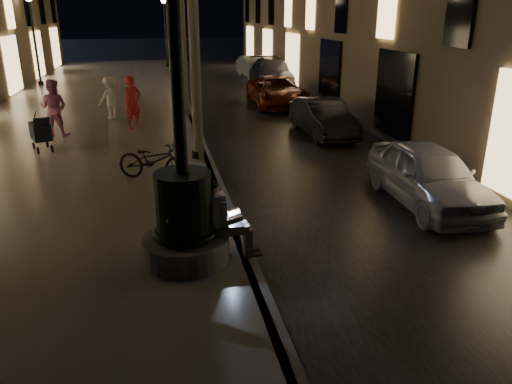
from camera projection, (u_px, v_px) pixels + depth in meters
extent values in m
plane|color=black|center=(189.00, 115.00, 20.42)|extent=(120.00, 120.00, 0.00)
cube|color=black|center=(261.00, 112.00, 20.97)|extent=(6.00, 45.00, 0.02)
cube|color=slate|center=(87.00, 117.00, 19.64)|extent=(8.00, 45.00, 0.20)
cube|color=#59595B|center=(189.00, 113.00, 20.39)|extent=(0.25, 45.00, 0.20)
cylinder|color=#59595B|center=(186.00, 248.00, 8.13)|extent=(1.40, 1.40, 0.40)
cylinder|color=black|center=(184.00, 206.00, 7.87)|extent=(0.90, 0.90, 1.10)
torus|color=black|center=(185.00, 232.00, 8.03)|extent=(1.04, 1.04, 0.10)
torus|color=black|center=(183.00, 182.00, 7.73)|extent=(0.89, 0.89, 0.09)
cylinder|color=black|center=(176.00, 66.00, 7.13)|extent=(0.20, 0.20, 3.20)
cube|color=tan|center=(219.00, 229.00, 8.13)|extent=(0.36, 0.24, 0.18)
cube|color=white|center=(215.00, 210.00, 8.00)|extent=(0.45, 0.26, 0.57)
sphere|color=tan|center=(212.00, 188.00, 7.87)|extent=(0.21, 0.21, 0.21)
sphere|color=black|center=(212.00, 186.00, 7.85)|extent=(0.21, 0.21, 0.21)
cube|color=tan|center=(235.00, 230.00, 8.09)|extent=(0.46, 0.13, 0.14)
cube|color=tan|center=(233.00, 226.00, 8.26)|extent=(0.46, 0.13, 0.14)
cube|color=tan|center=(248.00, 243.00, 8.22)|extent=(0.13, 0.12, 0.49)
cube|color=tan|center=(246.00, 238.00, 8.38)|extent=(0.13, 0.12, 0.49)
cube|color=black|center=(254.00, 255.00, 8.32)|extent=(0.26, 0.10, 0.03)
cube|color=black|center=(252.00, 250.00, 8.48)|extent=(0.26, 0.10, 0.03)
cube|color=black|center=(235.00, 224.00, 8.15)|extent=(0.24, 0.33, 0.02)
cube|color=black|center=(225.00, 218.00, 8.08)|extent=(0.09, 0.33, 0.22)
cube|color=#A8B5F0|center=(226.00, 218.00, 8.09)|extent=(0.06, 0.30, 0.18)
cylinder|color=#6B604C|center=(195.00, 65.00, 13.00)|extent=(0.28, 0.28, 5.00)
cylinder|color=#6B604C|center=(183.00, 47.00, 18.52)|extent=(0.28, 0.28, 5.10)
cylinder|color=#6B604C|center=(173.00, 41.00, 24.06)|extent=(0.28, 0.28, 4.90)
cylinder|color=#6B604C|center=(170.00, 32.00, 29.54)|extent=(0.28, 0.28, 5.20)
cylinder|color=black|center=(197.00, 154.00, 13.82)|extent=(0.28, 0.28, 0.20)
cylinder|color=black|center=(194.00, 77.00, 13.10)|extent=(0.12, 0.12, 4.40)
cylinder|color=black|center=(180.00, 104.00, 21.18)|extent=(0.28, 0.28, 0.20)
cylinder|color=black|center=(178.00, 53.00, 20.46)|extent=(0.12, 0.12, 4.40)
cylinder|color=black|center=(172.00, 80.00, 28.55)|extent=(0.28, 0.28, 0.20)
cylinder|color=black|center=(170.00, 41.00, 27.83)|extent=(0.12, 0.12, 4.40)
cylinder|color=black|center=(168.00, 65.00, 35.91)|extent=(0.28, 0.28, 0.20)
cylinder|color=black|center=(166.00, 35.00, 35.19)|extent=(0.12, 0.12, 4.40)
sphere|color=#FFD88C|center=(164.00, 1.00, 34.42)|extent=(0.36, 0.36, 0.36)
cylinder|color=black|center=(41.00, 83.00, 27.23)|extent=(0.28, 0.28, 0.20)
cylinder|color=black|center=(35.00, 43.00, 26.51)|extent=(0.12, 0.12, 4.40)
cube|color=black|center=(40.00, 131.00, 14.33)|extent=(0.73, 0.91, 0.47)
cube|color=black|center=(41.00, 123.00, 13.93)|extent=(0.46, 0.32, 0.31)
cylinder|color=black|center=(38.00, 150.00, 14.15)|extent=(0.12, 0.21, 0.21)
cylinder|color=black|center=(52.00, 149.00, 14.34)|extent=(0.12, 0.21, 0.21)
cylinder|color=black|center=(34.00, 146.00, 14.64)|extent=(0.12, 0.21, 0.21)
cylinder|color=black|center=(47.00, 144.00, 14.84)|extent=(0.12, 0.21, 0.21)
cylinder|color=black|center=(35.00, 114.00, 14.52)|extent=(0.20, 0.45, 0.29)
imported|color=#ACAEB4|center=(429.00, 175.00, 10.87)|extent=(1.68, 3.95, 1.33)
imported|color=black|center=(323.00, 118.00, 16.92)|extent=(1.44, 3.80, 1.24)
imported|color=maroon|center=(277.00, 92.00, 22.14)|extent=(2.25, 4.70, 1.29)
imported|color=#2A2A2E|center=(272.00, 73.00, 27.89)|extent=(2.43, 5.37, 1.53)
imported|color=#A0A19C|center=(254.00, 67.00, 31.59)|extent=(1.74, 4.13, 1.32)
imported|color=red|center=(133.00, 103.00, 16.97)|extent=(0.78, 0.73, 1.79)
imported|color=#BF6595|center=(54.00, 108.00, 15.97)|extent=(1.03, 0.90, 1.81)
imported|color=silver|center=(110.00, 98.00, 18.54)|extent=(1.16, 1.02, 1.56)
imported|color=black|center=(154.00, 160.00, 11.89)|extent=(1.94, 1.40, 0.97)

